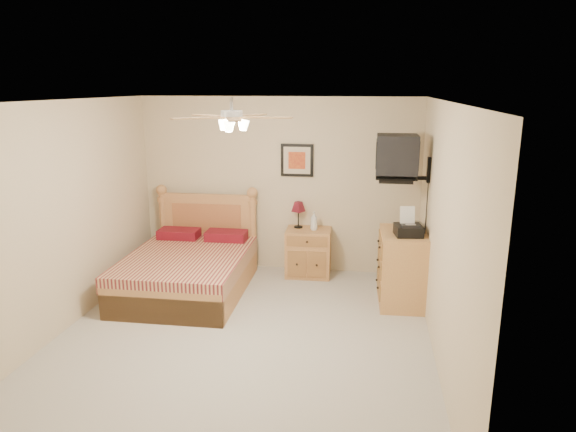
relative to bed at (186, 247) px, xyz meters
name	(u,v)px	position (x,y,z in m)	size (l,w,h in m)	color
floor	(243,338)	(1.02, -1.12, -0.62)	(4.50, 4.50, 0.00)	#ADA89C
ceiling	(237,101)	(1.02, -1.12, 1.88)	(4.00, 4.50, 0.04)	white
wall_back	(279,185)	(1.02, 1.13, 0.63)	(4.00, 0.04, 2.50)	beige
wall_front	(147,326)	(1.02, -3.37, 0.63)	(4.00, 0.04, 2.50)	beige
wall_left	(60,219)	(-0.98, -1.12, 0.63)	(0.04, 4.50, 2.50)	beige
wall_right	(442,235)	(3.02, -1.12, 0.63)	(0.04, 4.50, 2.50)	beige
bed	(186,247)	(0.00, 0.00, 0.00)	(1.46, 1.92, 1.24)	#B57C50
nightstand	(308,252)	(1.49, 0.88, -0.28)	(0.62, 0.47, 0.68)	#9E6C3A
table_lamp	(298,215)	(1.33, 0.97, 0.24)	(0.20, 0.20, 0.38)	maroon
lotion_bottle	(314,221)	(1.56, 0.88, 0.19)	(0.10, 0.10, 0.26)	silver
framed_picture	(297,160)	(1.29, 1.11, 1.00)	(0.46, 0.04, 0.46)	black
dresser	(402,268)	(2.75, 0.10, -0.16)	(0.54, 0.78, 0.92)	#BF7A4A
fax_machine	(409,222)	(2.78, -0.04, 0.46)	(0.31, 0.33, 0.33)	black
magazine_lower	(404,226)	(2.75, 0.33, 0.31)	(0.18, 0.24, 0.02)	#C0B395
magazine_upper	(406,225)	(2.77, 0.33, 0.33)	(0.22, 0.30, 0.02)	gray
wall_tv	(410,158)	(2.77, 0.22, 1.19)	(0.56, 0.46, 0.58)	black
ceiling_fan	(232,117)	(1.02, -1.32, 1.74)	(1.14, 1.14, 0.28)	silver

